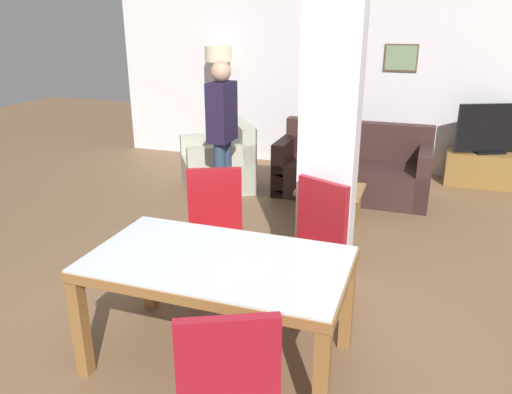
# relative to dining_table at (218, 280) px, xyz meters

# --- Properties ---
(ground_plane) EXTENTS (18.00, 18.00, 0.00)m
(ground_plane) POSITION_rel_dining_table_xyz_m (0.00, 0.00, -0.59)
(ground_plane) COLOR brown
(back_wall) EXTENTS (7.20, 0.09, 2.70)m
(back_wall) POSITION_rel_dining_table_xyz_m (0.00, 4.74, 0.76)
(back_wall) COLOR silver
(back_wall) RESTS_ON ground_plane
(divider_pillar) EXTENTS (0.44, 0.31, 2.70)m
(divider_pillar) POSITION_rel_dining_table_xyz_m (0.41, 1.30, 0.76)
(divider_pillar) COLOR silver
(divider_pillar) RESTS_ON ground_plane
(dining_table) EXTENTS (1.59, 0.90, 0.74)m
(dining_table) POSITION_rel_dining_table_xyz_m (0.00, 0.00, 0.00)
(dining_table) COLOR brown
(dining_table) RESTS_ON ground_plane
(dining_chair_near_right) EXTENTS (0.61, 0.61, 0.99)m
(dining_chair_near_right) POSITION_rel_dining_table_xyz_m (0.40, -0.82, -0.06)
(dining_chair_near_right) COLOR maroon
(dining_chair_near_right) RESTS_ON ground_plane
(dining_chair_far_left) EXTENTS (0.61, 0.61, 0.99)m
(dining_chair_far_left) POSITION_rel_dining_table_xyz_m (-0.39, 0.87, -0.06)
(dining_chair_far_left) COLOR maroon
(dining_chair_far_left) RESTS_ON ground_plane
(dining_chair_far_right) EXTENTS (0.61, 0.61, 0.99)m
(dining_chair_far_right) POSITION_rel_dining_table_xyz_m (0.39, 0.84, -0.06)
(dining_chair_far_right) COLOR maroon
(dining_chair_far_right) RESTS_ON ground_plane
(sofa) EXTENTS (1.85, 0.85, 0.87)m
(sofa) POSITION_rel_dining_table_xyz_m (0.30, 3.54, -0.29)
(sofa) COLOR #37211F
(sofa) RESTS_ON ground_plane
(armchair) EXTENTS (1.18, 1.18, 0.85)m
(armchair) POSITION_rel_dining_table_xyz_m (-1.37, 3.24, -0.29)
(armchair) COLOR #BBBCA7
(armchair) RESTS_ON ground_plane
(coffee_table) EXTENTS (0.68, 0.54, 0.41)m
(coffee_table) POSITION_rel_dining_table_xyz_m (0.22, 2.49, -0.37)
(coffee_table) COLOR olive
(coffee_table) RESTS_ON ground_plane
(bottle) EXTENTS (0.08, 0.08, 0.27)m
(bottle) POSITION_rel_dining_table_xyz_m (0.21, 2.46, -0.07)
(bottle) COLOR #194C23
(bottle) RESTS_ON coffee_table
(tv_stand) EXTENTS (1.01, 0.40, 0.45)m
(tv_stand) POSITION_rel_dining_table_xyz_m (1.92, 4.46, -0.36)
(tv_stand) COLOR olive
(tv_stand) RESTS_ON ground_plane
(tv_screen) EXTENTS (0.88, 0.44, 0.64)m
(tv_screen) POSITION_rel_dining_table_xyz_m (1.92, 4.46, 0.17)
(tv_screen) COLOR black
(tv_screen) RESTS_ON tv_stand
(floor_lamp) EXTENTS (0.39, 0.39, 1.73)m
(floor_lamp) POSITION_rel_dining_table_xyz_m (-1.86, 4.41, 0.88)
(floor_lamp) COLOR #B7B7BC
(floor_lamp) RESTS_ON ground_plane
(standing_person) EXTENTS (0.23, 0.39, 1.68)m
(standing_person) POSITION_rel_dining_table_xyz_m (-1.02, 2.53, 0.38)
(standing_person) COLOR navy
(standing_person) RESTS_ON ground_plane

